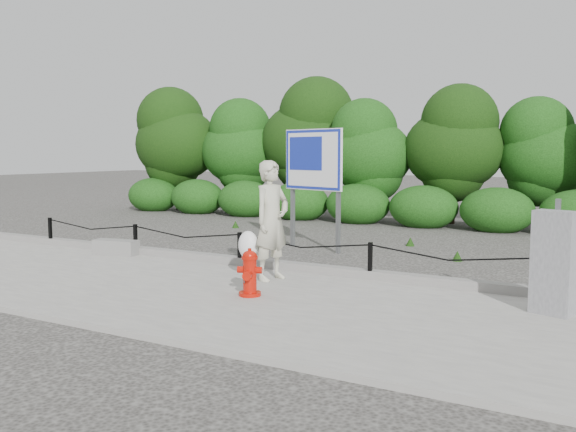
# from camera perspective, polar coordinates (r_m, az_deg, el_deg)

# --- Properties ---
(ground) EXTENTS (90.00, 90.00, 0.00)m
(ground) POSITION_cam_1_polar(r_m,az_deg,el_deg) (11.05, -4.52, -5.02)
(ground) COLOR #2D2B28
(ground) RESTS_ON ground
(sidewalk) EXTENTS (14.00, 4.00, 0.08)m
(sidewalk) POSITION_cam_1_polar(r_m,az_deg,el_deg) (9.48, -11.32, -6.72)
(sidewalk) COLOR gray
(sidewalk) RESTS_ON ground
(curb) EXTENTS (14.00, 0.22, 0.14)m
(curb) POSITION_cam_1_polar(r_m,az_deg,el_deg) (11.06, -4.39, -4.22)
(curb) COLOR slate
(curb) RESTS_ON sidewalk
(chain_barrier) EXTENTS (10.06, 0.06, 0.60)m
(chain_barrier) POSITION_cam_1_polar(r_m,az_deg,el_deg) (10.97, -4.54, -2.68)
(chain_barrier) COLOR black
(chain_barrier) RESTS_ON sidewalk
(treeline) EXTENTS (20.39, 3.71, 4.62)m
(treeline) POSITION_cam_1_polar(r_m,az_deg,el_deg) (18.89, 11.10, 7.05)
(treeline) COLOR black
(treeline) RESTS_ON ground
(fire_hydrant) EXTENTS (0.41, 0.41, 0.68)m
(fire_hydrant) POSITION_cam_1_polar(r_m,az_deg,el_deg) (8.66, -3.61, -5.37)
(fire_hydrant) COLOR #B71206
(fire_hydrant) RESTS_ON sidewalk
(pedestrian) EXTENTS (0.82, 0.77, 1.90)m
(pedestrian) POSITION_cam_1_polar(r_m,az_deg,el_deg) (9.65, -1.67, -0.57)
(pedestrian) COLOR #B7B69D
(pedestrian) RESTS_ON sidewalk
(concrete_block) EXTENTS (0.96, 0.46, 0.29)m
(concrete_block) POSITION_cam_1_polar(r_m,az_deg,el_deg) (12.58, -15.80, -2.83)
(concrete_block) COLOR slate
(concrete_block) RESTS_ON sidewalk
(utility_cabinet) EXTENTS (0.56, 0.42, 1.44)m
(utility_cabinet) POSITION_cam_1_polar(r_m,az_deg,el_deg) (8.32, 23.63, -4.01)
(utility_cabinet) COLOR #97979A
(utility_cabinet) RESTS_ON sidewalk
(advertising_sign) EXTENTS (1.57, 0.57, 2.60)m
(advertising_sign) POSITION_cam_1_polar(r_m,az_deg,el_deg) (13.05, 2.37, 4.78)
(advertising_sign) COLOR slate
(advertising_sign) RESTS_ON ground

